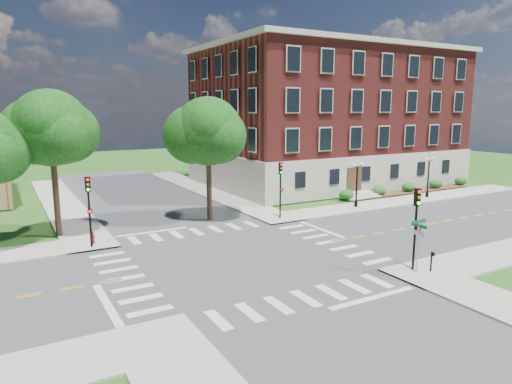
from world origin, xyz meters
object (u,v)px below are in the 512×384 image
twin_lamp_west (357,182)px  push_button_post (432,260)px  traffic_signal_se (416,218)px  fire_hydrant (93,238)px  twin_lamp_east (428,175)px  traffic_signal_ne (281,183)px  street_sign_pole (418,235)px  traffic_signal_nw (89,203)px

twin_lamp_west → push_button_post: bearing=-117.7°
traffic_signal_se → fire_hydrant: size_ratio=6.40×
fire_hydrant → twin_lamp_east: bearing=0.0°
traffic_signal_ne → street_sign_pole: traffic_signal_ne is taller
fire_hydrant → twin_lamp_west: bearing=0.0°
traffic_signal_ne → traffic_signal_nw: size_ratio=1.00×
twin_lamp_east → push_button_post: 23.90m
street_sign_pole → twin_lamp_west: bearing=59.4°
traffic_signal_se → twin_lamp_east: (18.70, 14.84, -0.66)m
push_button_post → traffic_signal_se: bearing=131.8°
street_sign_pole → traffic_signal_nw: bearing=137.0°
traffic_signal_nw → twin_lamp_west: (24.35, 0.99, -0.66)m
twin_lamp_east → street_sign_pole: (-18.91, -15.25, -0.21)m
traffic_signal_ne → street_sign_pole: size_ratio=1.55×
twin_lamp_east → fire_hydrant: 34.04m
traffic_signal_nw → fire_hydrant: 2.90m
twin_lamp_west → street_sign_pole: twin_lamp_west is taller
traffic_signal_ne → push_button_post: size_ratio=4.00×
traffic_signal_nw → twin_lamp_east: traffic_signal_nw is taller
fire_hydrant → street_sign_pole: bearing=-45.3°
traffic_signal_se → push_button_post: bearing=-48.2°
traffic_signal_se → traffic_signal_ne: 14.50m
traffic_signal_se → twin_lamp_east: bearing=38.4°
traffic_signal_se → twin_lamp_east: 23.89m
push_button_post → traffic_signal_ne: bearing=92.3°
traffic_signal_ne → fire_hydrant: traffic_signal_ne is taller
traffic_signal_ne → twin_lamp_east: bearing=1.1°
traffic_signal_se → traffic_signal_ne: (0.05, 14.50, 0.00)m
street_sign_pole → push_button_post: (0.86, -0.32, -1.51)m
twin_lamp_east → push_button_post: (-18.05, -15.58, -1.73)m
twin_lamp_east → traffic_signal_nw: bearing=-178.3°
traffic_signal_nw → street_sign_pole: size_ratio=1.55×
traffic_signal_se → street_sign_pole: bearing=-116.1°
traffic_signal_se → street_sign_pole: 0.99m
push_button_post → fire_hydrant: push_button_post is taller
traffic_signal_nw → street_sign_pole: 20.94m
traffic_signal_nw → street_sign_pole: (15.31, -14.26, -0.88)m
twin_lamp_west → fire_hydrant: size_ratio=5.64×
twin_lamp_west → twin_lamp_east: bearing=0.0°
twin_lamp_west → push_button_post: 17.67m
traffic_signal_nw → twin_lamp_east: (34.22, 1.00, -0.66)m
traffic_signal_nw → fire_hydrant: size_ratio=6.40×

